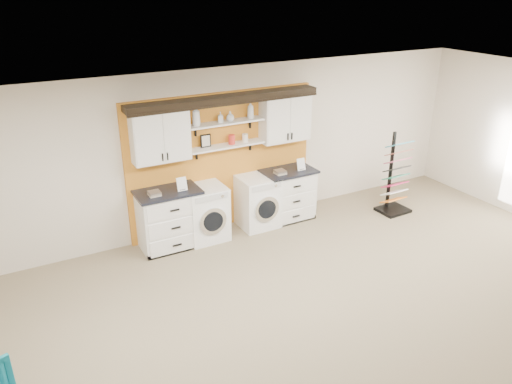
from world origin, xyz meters
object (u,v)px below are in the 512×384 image
base_cabinet_right (287,194)px  dryer (258,201)px  base_cabinet_left (169,219)px  sample_rack (394,187)px  washer (205,213)px

base_cabinet_right → dryer: bearing=-179.7°
base_cabinet_right → base_cabinet_left: bearing=-180.0°
base_cabinet_left → sample_rack: sample_rack is taller
sample_rack → base_cabinet_left: bearing=168.3°
base_cabinet_left → sample_rack: bearing=-9.6°
base_cabinet_left → washer: 0.63m
dryer → sample_rack: sample_rack is taller
base_cabinet_left → base_cabinet_right: bearing=0.0°
washer → sample_rack: bearing=-11.2°
base_cabinet_right → dryer: base_cabinet_right is taller
base_cabinet_right → washer: bearing=-179.9°
base_cabinet_left → washer: size_ratio=1.09×
sample_rack → base_cabinet_right: bearing=157.7°
base_cabinet_right → sample_rack: bearing=-20.2°
washer → base_cabinet_left: bearing=179.7°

